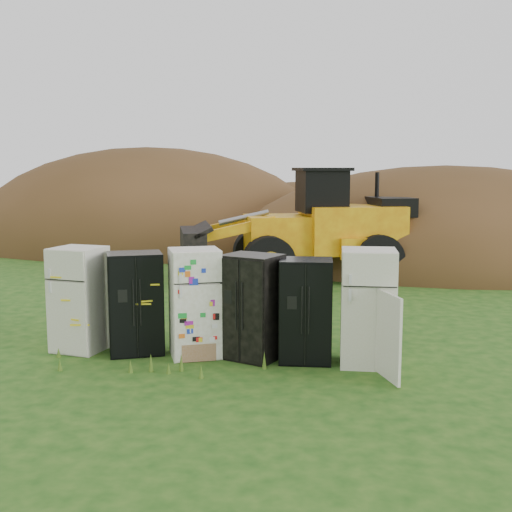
{
  "coord_description": "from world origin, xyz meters",
  "views": [
    {
      "loc": [
        2.29,
        -10.24,
        3.16
      ],
      "look_at": [
        0.23,
        2.0,
        1.45
      ],
      "focal_mm": 45.0,
      "sensor_mm": 36.0,
      "label": 1
    }
  ],
  "objects_px": {
    "fridge_sticker": "(195,303)",
    "wheel_loader": "(294,224)",
    "fridge_open_door": "(368,307)",
    "fridge_leftmost": "(80,299)",
    "fridge_dark_mid": "(252,307)",
    "fridge_black_side": "(135,303)",
    "fridge_black_right": "(306,310)"
  },
  "relations": [
    {
      "from": "fridge_dark_mid",
      "to": "wheel_loader",
      "type": "distance_m",
      "value": 7.62
    },
    {
      "from": "fridge_black_side",
      "to": "wheel_loader",
      "type": "height_order",
      "value": "wheel_loader"
    },
    {
      "from": "fridge_leftmost",
      "to": "wheel_loader",
      "type": "height_order",
      "value": "wheel_loader"
    },
    {
      "from": "fridge_open_door",
      "to": "wheel_loader",
      "type": "bearing_deg",
      "value": 102.45
    },
    {
      "from": "fridge_black_side",
      "to": "fridge_black_right",
      "type": "distance_m",
      "value": 2.91
    },
    {
      "from": "fridge_leftmost",
      "to": "fridge_open_door",
      "type": "height_order",
      "value": "fridge_open_door"
    },
    {
      "from": "fridge_black_side",
      "to": "fridge_black_right",
      "type": "xyz_separation_m",
      "value": [
        2.91,
        0.01,
        -0.02
      ]
    },
    {
      "from": "fridge_black_side",
      "to": "wheel_loader",
      "type": "xyz_separation_m",
      "value": [
        1.88,
        7.61,
        0.71
      ]
    },
    {
      "from": "fridge_dark_mid",
      "to": "fridge_black_right",
      "type": "height_order",
      "value": "fridge_dark_mid"
    },
    {
      "from": "fridge_leftmost",
      "to": "fridge_black_side",
      "type": "bearing_deg",
      "value": 9.83
    },
    {
      "from": "fridge_leftmost",
      "to": "fridge_dark_mid",
      "type": "xyz_separation_m",
      "value": [
        3.03,
        0.03,
        -0.03
      ]
    },
    {
      "from": "fridge_dark_mid",
      "to": "fridge_black_right",
      "type": "distance_m",
      "value": 0.89
    },
    {
      "from": "fridge_black_side",
      "to": "fridge_black_right",
      "type": "bearing_deg",
      "value": -23.36
    },
    {
      "from": "fridge_sticker",
      "to": "fridge_open_door",
      "type": "relative_size",
      "value": 0.97
    },
    {
      "from": "fridge_leftmost",
      "to": "fridge_dark_mid",
      "type": "distance_m",
      "value": 3.03
    },
    {
      "from": "fridge_open_door",
      "to": "wheel_loader",
      "type": "xyz_separation_m",
      "value": [
        -2.03,
        7.63,
        0.64
      ]
    },
    {
      "from": "fridge_leftmost",
      "to": "wheel_loader",
      "type": "xyz_separation_m",
      "value": [
        2.89,
        7.62,
        0.68
      ]
    },
    {
      "from": "fridge_black_right",
      "to": "wheel_loader",
      "type": "bearing_deg",
      "value": 93.69
    },
    {
      "from": "fridge_black_side",
      "to": "fridge_black_right",
      "type": "relative_size",
      "value": 1.03
    },
    {
      "from": "fridge_leftmost",
      "to": "fridge_black_side",
      "type": "relative_size",
      "value": 1.04
    },
    {
      "from": "fridge_open_door",
      "to": "fridge_leftmost",
      "type": "bearing_deg",
      "value": 177.39
    },
    {
      "from": "fridge_black_side",
      "to": "fridge_dark_mid",
      "type": "bearing_deg",
      "value": -22.79
    },
    {
      "from": "fridge_leftmost",
      "to": "fridge_black_right",
      "type": "xyz_separation_m",
      "value": [
        3.92,
        0.02,
        -0.06
      ]
    },
    {
      "from": "fridge_sticker",
      "to": "fridge_leftmost",
      "type": "bearing_deg",
      "value": 157.28
    },
    {
      "from": "wheel_loader",
      "to": "fridge_open_door",
      "type": "bearing_deg",
      "value": -93.37
    },
    {
      "from": "fridge_black_side",
      "to": "wheel_loader",
      "type": "bearing_deg",
      "value": 52.5
    },
    {
      "from": "fridge_black_right",
      "to": "wheel_loader",
      "type": "xyz_separation_m",
      "value": [
        -1.03,
        7.6,
        0.74
      ]
    },
    {
      "from": "fridge_sticker",
      "to": "fridge_open_door",
      "type": "xyz_separation_m",
      "value": [
        2.86,
        -0.02,
        0.03
      ]
    },
    {
      "from": "fridge_sticker",
      "to": "wheel_loader",
      "type": "relative_size",
      "value": 0.28
    },
    {
      "from": "fridge_black_side",
      "to": "fridge_dark_mid",
      "type": "distance_m",
      "value": 2.02
    },
    {
      "from": "fridge_open_door",
      "to": "fridge_black_right",
      "type": "bearing_deg",
      "value": 175.74
    },
    {
      "from": "fridge_sticker",
      "to": "wheel_loader",
      "type": "distance_m",
      "value": 7.68
    }
  ]
}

